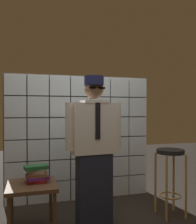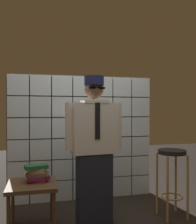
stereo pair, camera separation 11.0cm
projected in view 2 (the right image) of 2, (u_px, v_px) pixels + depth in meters
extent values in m
cube|color=silver|center=(19.00, 193.00, 3.45)|extent=(0.29, 0.08, 0.29)
cube|color=silver|center=(41.00, 192.00, 3.52)|extent=(0.29, 0.08, 0.29)
cube|color=silver|center=(62.00, 190.00, 3.60)|extent=(0.29, 0.08, 0.29)
cube|color=silver|center=(83.00, 189.00, 3.67)|extent=(0.29, 0.08, 0.29)
cube|color=silver|center=(102.00, 187.00, 3.74)|extent=(0.29, 0.08, 0.29)
cube|color=silver|center=(121.00, 186.00, 3.81)|extent=(0.29, 0.08, 0.29)
cube|color=silver|center=(140.00, 184.00, 3.88)|extent=(0.29, 0.08, 0.29)
cube|color=silver|center=(18.00, 172.00, 3.45)|extent=(0.29, 0.08, 0.29)
cube|color=silver|center=(41.00, 171.00, 3.52)|extent=(0.29, 0.08, 0.29)
cube|color=silver|center=(62.00, 169.00, 3.59)|extent=(0.29, 0.08, 0.29)
cube|color=silver|center=(83.00, 168.00, 3.66)|extent=(0.29, 0.08, 0.29)
cube|color=silver|center=(102.00, 167.00, 3.73)|extent=(0.29, 0.08, 0.29)
cube|color=silver|center=(121.00, 166.00, 3.80)|extent=(0.29, 0.08, 0.29)
cube|color=silver|center=(140.00, 165.00, 3.88)|extent=(0.29, 0.08, 0.29)
cube|color=silver|center=(18.00, 150.00, 3.45)|extent=(0.29, 0.08, 0.29)
cube|color=silver|center=(41.00, 149.00, 3.52)|extent=(0.29, 0.08, 0.29)
cube|color=silver|center=(62.00, 149.00, 3.59)|extent=(0.29, 0.08, 0.29)
cube|color=silver|center=(83.00, 148.00, 3.66)|extent=(0.29, 0.08, 0.29)
cube|color=silver|center=(102.00, 147.00, 3.73)|extent=(0.29, 0.08, 0.29)
cube|color=silver|center=(122.00, 146.00, 3.80)|extent=(0.29, 0.08, 0.29)
cube|color=silver|center=(140.00, 146.00, 3.87)|extent=(0.29, 0.08, 0.29)
cube|color=silver|center=(18.00, 129.00, 3.44)|extent=(0.29, 0.08, 0.29)
cube|color=silver|center=(41.00, 128.00, 3.52)|extent=(0.29, 0.08, 0.29)
cube|color=silver|center=(62.00, 128.00, 3.59)|extent=(0.29, 0.08, 0.29)
cube|color=silver|center=(83.00, 127.00, 3.66)|extent=(0.29, 0.08, 0.29)
cube|color=silver|center=(102.00, 127.00, 3.73)|extent=(0.29, 0.08, 0.29)
cube|color=silver|center=(122.00, 127.00, 3.80)|extent=(0.29, 0.08, 0.29)
cube|color=silver|center=(140.00, 126.00, 3.87)|extent=(0.29, 0.08, 0.29)
cube|color=silver|center=(18.00, 107.00, 3.44)|extent=(0.29, 0.08, 0.29)
cube|color=silver|center=(41.00, 107.00, 3.51)|extent=(0.29, 0.08, 0.29)
cube|color=silver|center=(62.00, 107.00, 3.58)|extent=(0.29, 0.08, 0.29)
cube|color=silver|center=(83.00, 107.00, 3.65)|extent=(0.29, 0.08, 0.29)
cube|color=silver|center=(102.00, 107.00, 3.73)|extent=(0.29, 0.08, 0.29)
cube|color=silver|center=(122.00, 107.00, 3.80)|extent=(0.29, 0.08, 0.29)
cube|color=silver|center=(140.00, 107.00, 3.87)|extent=(0.29, 0.08, 0.29)
cube|color=silver|center=(18.00, 85.00, 3.44)|extent=(0.29, 0.08, 0.29)
cube|color=silver|center=(41.00, 86.00, 3.51)|extent=(0.29, 0.08, 0.29)
cube|color=silver|center=(62.00, 86.00, 3.58)|extent=(0.29, 0.08, 0.29)
cube|color=silver|center=(83.00, 86.00, 3.65)|extent=(0.29, 0.08, 0.29)
cube|color=silver|center=(102.00, 87.00, 3.72)|extent=(0.29, 0.08, 0.29)
cube|color=silver|center=(122.00, 87.00, 3.79)|extent=(0.29, 0.08, 0.29)
cube|color=silver|center=(140.00, 88.00, 3.86)|extent=(0.29, 0.08, 0.29)
cube|color=#5B5447|center=(82.00, 137.00, 3.71)|extent=(2.15, 0.02, 1.85)
cube|color=#1E2333|center=(94.00, 189.00, 2.84)|extent=(0.41, 0.23, 0.82)
cube|color=silver|center=(94.00, 128.00, 2.84)|extent=(0.53, 0.26, 0.58)
cube|color=black|center=(97.00, 121.00, 2.73)|extent=(0.06, 0.01, 0.41)
cube|color=silver|center=(94.00, 102.00, 2.83)|extent=(0.30, 0.26, 0.04)
sphere|color=#846047|center=(94.00, 89.00, 2.83)|extent=(0.22, 0.22, 0.22)
ellipsoid|color=black|center=(95.00, 93.00, 2.79)|extent=(0.15, 0.09, 0.10)
cube|color=black|center=(97.00, 88.00, 2.74)|extent=(0.19, 0.03, 0.02)
cylinder|color=#191E47|center=(96.00, 85.00, 2.75)|extent=(0.18, 0.18, 0.01)
cylinder|color=#191E47|center=(94.00, 81.00, 2.83)|extent=(0.23, 0.23, 0.11)
cylinder|color=silver|center=(117.00, 125.00, 2.93)|extent=(0.11, 0.11, 0.53)
cylinder|color=silver|center=(70.00, 127.00, 2.75)|extent=(0.11, 0.11, 0.53)
cylinder|color=black|center=(172.00, 152.00, 3.03)|extent=(0.34, 0.34, 0.05)
torus|color=tan|center=(172.00, 197.00, 3.04)|extent=(0.27, 0.27, 0.02)
cylinder|color=tan|center=(168.00, 189.00, 2.88)|extent=(0.03, 0.03, 0.77)
cylinder|color=tan|center=(188.00, 188.00, 2.94)|extent=(0.03, 0.03, 0.77)
cylinder|color=tan|center=(157.00, 183.00, 3.14)|extent=(0.03, 0.03, 0.77)
cylinder|color=tan|center=(176.00, 181.00, 3.20)|extent=(0.03, 0.03, 0.77)
cube|color=#513823|center=(32.00, 185.00, 2.68)|extent=(0.52, 0.52, 0.04)
cylinder|color=#513823|center=(8.00, 220.00, 2.42)|extent=(0.04, 0.04, 0.48)
cylinder|color=#513823|center=(54.00, 215.00, 2.52)|extent=(0.04, 0.04, 0.48)
cylinder|color=#513823|center=(13.00, 203.00, 2.85)|extent=(0.04, 0.04, 0.48)
cylinder|color=#513823|center=(52.00, 200.00, 2.95)|extent=(0.04, 0.04, 0.48)
cube|color=maroon|center=(37.00, 180.00, 2.74)|extent=(0.20, 0.16, 0.03)
cube|color=#591E66|center=(38.00, 177.00, 2.73)|extent=(0.25, 0.19, 0.03)
cube|color=brown|center=(37.00, 174.00, 2.75)|extent=(0.25, 0.20, 0.03)
cube|color=gray|center=(38.00, 170.00, 2.74)|extent=(0.19, 0.17, 0.04)
cube|color=#1E592D|center=(36.00, 167.00, 2.73)|extent=(0.27, 0.17, 0.04)
cylinder|color=navy|center=(40.00, 176.00, 2.77)|extent=(0.08, 0.08, 0.09)
torus|color=navy|center=(45.00, 176.00, 2.78)|extent=(0.06, 0.01, 0.06)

